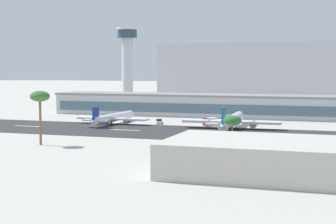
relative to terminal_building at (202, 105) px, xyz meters
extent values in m
plane|color=#B2AFA8|center=(-13.04, -70.76, -5.37)|extent=(1400.00, 1400.00, 0.00)
cube|color=#2D2D30|center=(-13.04, -67.86, -5.33)|extent=(800.00, 42.82, 0.08)
cube|color=white|center=(-54.54, -67.86, -5.28)|extent=(12.00, 1.20, 0.01)
cube|color=white|center=(-12.32, -67.86, -5.28)|extent=(12.00, 1.20, 0.01)
cube|color=white|center=(25.38, -67.86, -5.28)|extent=(12.00, 1.20, 0.01)
cube|color=#B7BABC|center=(0.00, 0.06, -0.50)|extent=(148.60, 22.29, 9.73)
cube|color=#476075|center=(0.00, -11.23, -0.99)|extent=(144.14, 0.30, 4.38)
cube|color=gray|center=(0.00, 0.06, 4.86)|extent=(150.09, 22.51, 1.00)
cylinder|color=silver|center=(-55.86, 39.20, 14.96)|extent=(6.46, 6.46, 40.66)
cylinder|color=#2D4251|center=(-55.86, 39.20, 37.72)|extent=(11.34, 11.34, 4.86)
cylinder|color=silver|center=(-55.86, 39.20, 40.75)|extent=(12.24, 12.24, 1.20)
cube|color=#BCBCC1|center=(11.52, 129.80, 14.90)|extent=(148.94, 39.16, 40.53)
cylinder|color=white|center=(-25.62, -48.55, -2.69)|extent=(4.27, 34.65, 3.46)
sphere|color=white|center=(-25.22, -31.27, -2.69)|extent=(3.29, 3.29, 3.29)
cone|color=white|center=(-26.03, -65.84, -2.69)|extent=(3.26, 6.30, 3.11)
cube|color=white|center=(-25.64, -49.25, -3.03)|extent=(31.24, 5.92, 0.76)
cylinder|color=gray|center=(-18.64, -49.41, -3.64)|extent=(2.36, 4.89, 2.25)
cylinder|color=gray|center=(-32.64, -49.08, -3.64)|extent=(2.36, 4.89, 2.25)
cube|color=white|center=(-26.00, -64.46, -2.34)|extent=(10.65, 3.10, 0.61)
cube|color=navy|center=(-26.00, -64.46, 0.08)|extent=(0.66, 4.68, 5.53)
cylinder|color=black|center=(-25.66, -50.28, -4.89)|extent=(0.62, 0.62, 0.95)
cylinder|color=silver|center=(25.07, -50.20, -2.20)|extent=(6.35, 41.04, 4.09)
sphere|color=silver|center=(23.94, -29.79, -2.20)|extent=(3.88, 3.88, 3.88)
cone|color=silver|center=(26.20, -70.60, -2.20)|extent=(4.08, 7.55, 3.68)
cube|color=silver|center=(25.12, -51.01, -2.61)|extent=(38.12, 8.22, 0.90)
cylinder|color=gray|center=(33.62, -50.54, -3.32)|extent=(2.97, 5.86, 2.66)
cylinder|color=gray|center=(16.62, -51.49, -3.32)|extent=(2.97, 5.86, 2.66)
cube|color=silver|center=(26.11, -68.97, -1.79)|extent=(13.03, 4.08, 0.72)
cube|color=#1975B2|center=(26.11, -68.97, 1.07)|extent=(0.96, 5.55, 6.54)
cylinder|color=black|center=(25.18, -52.24, -4.80)|extent=(0.74, 0.74, 1.12)
cube|color=white|center=(-7.33, -43.01, -4.57)|extent=(3.12, 3.55, 1.00)
cube|color=black|center=(-7.33, -43.01, -3.62)|extent=(2.14, 2.31, 0.90)
cylinder|color=black|center=(-8.62, -43.48, -5.07)|extent=(0.57, 0.65, 0.60)
cylinder|color=black|center=(-7.30, -44.39, -5.07)|extent=(0.57, 0.65, 0.60)
cylinder|color=black|center=(-7.36, -41.63, -5.07)|extent=(0.57, 0.65, 0.60)
cylinder|color=black|center=(-6.03, -42.53, -5.07)|extent=(0.57, 0.65, 0.60)
cube|color=#B2231E|center=(14.24, -41.72, -4.32)|extent=(5.16, 6.38, 1.20)
cube|color=silver|center=(14.62, -41.10, -2.92)|extent=(4.21, 4.89, 1.60)
cube|color=#B2231E|center=(13.13, -43.57, -2.97)|extent=(2.76, 2.58, 1.50)
cylinder|color=black|center=(12.13, -42.90, -4.92)|extent=(0.71, 0.91, 0.90)
cylinder|color=black|center=(14.18, -44.14, -4.92)|extent=(0.71, 0.91, 0.90)
cylinder|color=black|center=(14.31, -39.30, -4.92)|extent=(0.71, 0.91, 0.90)
cylinder|color=black|center=(16.36, -40.55, -4.92)|extent=(0.71, 0.91, 0.90)
cylinder|color=brown|center=(-21.26, -112.37, 2.11)|extent=(0.75, 0.75, 14.95)
ellipsoid|color=#386B33|center=(-21.26, -112.37, 9.58)|extent=(6.02, 6.02, 3.31)
cylinder|color=brown|center=(38.57, -114.01, -0.60)|extent=(0.48, 0.48, 9.53)
ellipsoid|color=#2D602D|center=(38.57, -114.01, 4.17)|extent=(4.93, 4.93, 2.71)
cube|color=#BCB7AD|center=(50.64, -137.55, -1.51)|extent=(42.90, 28.69, 7.72)
camera|label=1|loc=(68.39, -257.52, 18.35)|focal=58.54mm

